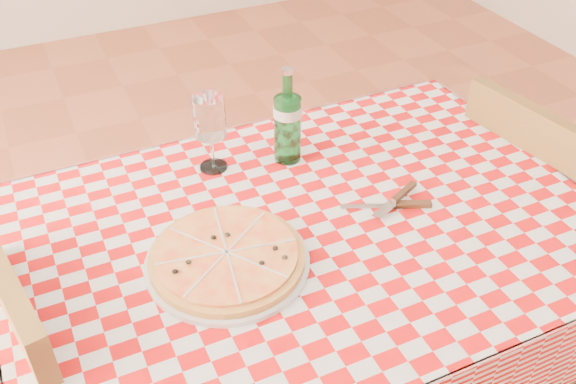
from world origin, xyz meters
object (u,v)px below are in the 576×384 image
pizza_plate (227,257)px  water_bottle (288,116)px  wine_glass (211,134)px  chair_near (528,211)px  dining_table (307,259)px

pizza_plate → water_bottle: (0.27, 0.29, 0.10)m
wine_glass → chair_near: bearing=-15.4°
dining_table → water_bottle: (0.07, 0.26, 0.22)m
pizza_plate → wine_glass: bearing=75.1°
pizza_plate → wine_glass: size_ratio=1.72×
dining_table → wine_glass: (-0.11, 0.30, 0.20)m
water_bottle → wine_glass: (-0.18, 0.04, -0.03)m
dining_table → wine_glass: wine_glass is taller
dining_table → water_bottle: bearing=74.8°
dining_table → wine_glass: 0.37m
pizza_plate → water_bottle: 0.41m
wine_glass → pizza_plate: bearing=-104.9°
dining_table → pizza_plate: pizza_plate is taller
water_bottle → chair_near: bearing=-16.1°
water_bottle → wine_glass: water_bottle is taller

